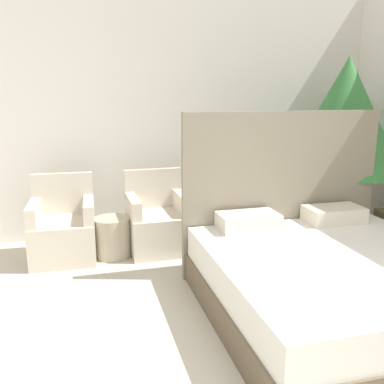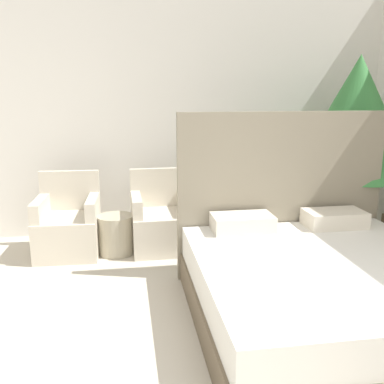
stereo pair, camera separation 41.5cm
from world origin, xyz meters
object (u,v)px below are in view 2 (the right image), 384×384
(bed, at_px, (321,282))
(armchair_near_window_left, at_px, (68,229))
(side_table, at_px, (116,234))
(armchair_near_window_right, at_px, (162,224))
(potted_palm, at_px, (356,120))

(bed, relative_size, armchair_near_window_left, 2.34)
(bed, xyz_separation_m, armchair_near_window_left, (-2.00, 1.67, -0.03))
(side_table, bearing_deg, armchair_near_window_right, 7.32)
(armchair_near_window_right, relative_size, side_table, 2.05)
(bed, height_order, potted_palm, potted_palm)
(armchair_near_window_right, distance_m, potted_palm, 2.30)
(armchair_near_window_right, bearing_deg, potted_palm, -7.99)
(armchair_near_window_left, height_order, armchair_near_window_right, same)
(armchair_near_window_right, xyz_separation_m, potted_palm, (2.01, -0.24, 1.10))
(armchair_near_window_left, relative_size, potted_palm, 0.41)
(bed, relative_size, side_table, 4.79)
(armchair_near_window_left, bearing_deg, armchair_near_window_right, 1.96)
(potted_palm, bearing_deg, armchair_near_window_right, 173.21)
(bed, bearing_deg, armchair_near_window_left, 140.12)
(bed, bearing_deg, armchair_near_window_right, 121.58)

